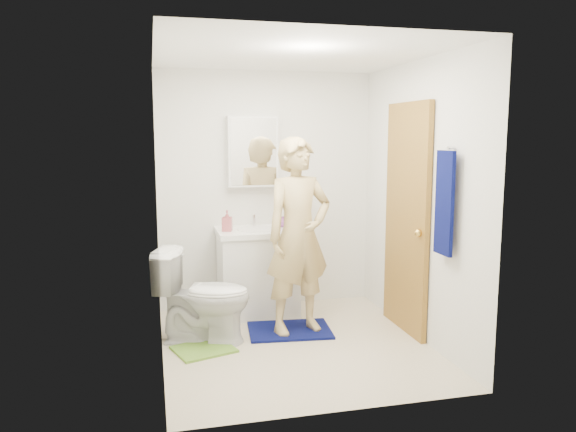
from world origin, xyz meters
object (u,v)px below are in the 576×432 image
(towel, at_px, (444,203))
(soap_dispenser, at_px, (227,221))
(medicine_cabinet, at_px, (253,152))
(toothbrush_cup, at_px, (284,222))
(vanity_cabinet, at_px, (258,274))
(man, at_px, (298,236))
(toilet, at_px, (203,295))

(towel, distance_m, soap_dispenser, 2.09)
(soap_dispenser, bearing_deg, medicine_cabinet, 41.33)
(medicine_cabinet, distance_m, toothbrush_cup, 0.77)
(vanity_cabinet, xyz_separation_m, toothbrush_cup, (0.28, 0.08, 0.50))
(soap_dispenser, height_order, man, man)
(towel, distance_m, toilet, 2.14)
(towel, xyz_separation_m, toilet, (-1.77, 0.84, -0.85))
(towel, height_order, toilet, towel)
(medicine_cabinet, relative_size, man, 0.40)
(vanity_cabinet, height_order, man, man)
(vanity_cabinet, distance_m, medicine_cabinet, 1.22)
(towel, height_order, man, man)
(medicine_cabinet, xyz_separation_m, toothbrush_cup, (0.28, -0.15, -0.70))
(towel, relative_size, toilet, 0.99)
(toothbrush_cup, bearing_deg, man, -92.81)
(toilet, height_order, soap_dispenser, soap_dispenser)
(medicine_cabinet, height_order, toilet, medicine_cabinet)
(towel, bearing_deg, medicine_cabinet, 124.61)
(man, bearing_deg, vanity_cabinet, 96.36)
(toilet, relative_size, man, 0.47)
(vanity_cabinet, height_order, medicine_cabinet, medicine_cabinet)
(towel, bearing_deg, soap_dispenser, 135.66)
(soap_dispenser, bearing_deg, vanity_cabinet, 7.38)
(vanity_cabinet, height_order, toilet, toilet)
(soap_dispenser, bearing_deg, man, -47.37)
(medicine_cabinet, height_order, man, medicine_cabinet)
(towel, bearing_deg, toilet, 154.54)
(towel, height_order, toothbrush_cup, towel)
(soap_dispenser, relative_size, man, 0.12)
(towel, bearing_deg, vanity_cabinet, 128.47)
(man, bearing_deg, medicine_cabinet, 91.10)
(vanity_cabinet, bearing_deg, toilet, -132.69)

